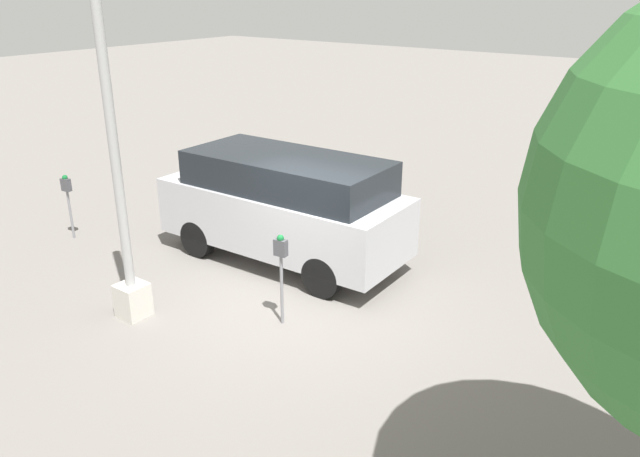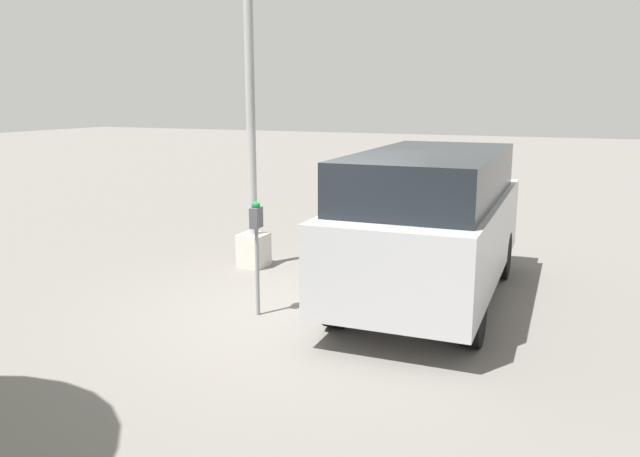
{
  "view_description": "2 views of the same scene",
  "coord_description": "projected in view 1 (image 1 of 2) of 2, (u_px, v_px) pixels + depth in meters",
  "views": [
    {
      "loc": [
        -5.78,
        7.12,
        4.99
      ],
      "look_at": [
        -0.36,
        -0.19,
        1.38
      ],
      "focal_mm": 35.0,
      "sensor_mm": 36.0,
      "label": 1
    },
    {
      "loc": [
        -6.94,
        -3.23,
        2.77
      ],
      "look_at": [
        -0.33,
        -0.35,
        1.25
      ],
      "focal_mm": 35.0,
      "sensor_mm": 36.0,
      "label": 2
    }
  ],
  "objects": [
    {
      "name": "parking_meter_near",
      "position": [
        281.0,
        259.0,
        9.4
      ],
      "size": [
        0.21,
        0.13,
        1.49
      ],
      "rotation": [
        0.0,
        0.0,
        0.12
      ],
      "color": "gray",
      "rests_on": "ground"
    },
    {
      "name": "parked_van",
      "position": [
        284.0,
        204.0,
        11.61
      ],
      "size": [
        4.79,
        2.0,
        2.07
      ],
      "rotation": [
        0.0,
        0.0,
        0.03
      ],
      "color": "#B2B2B7",
      "rests_on": "ground"
    },
    {
      "name": "lamp_post",
      "position": [
        122.0,
        215.0,
        9.39
      ],
      "size": [
        0.44,
        0.44,
        5.62
      ],
      "color": "beige",
      "rests_on": "ground"
    },
    {
      "name": "ground_plane",
      "position": [
        296.0,
        304.0,
        10.35
      ],
      "size": [
        80.0,
        80.0,
        0.0
      ],
      "primitive_type": "plane",
      "color": "slate"
    },
    {
      "name": "parking_meter_far",
      "position": [
        67.0,
        192.0,
        12.68
      ],
      "size": [
        0.21,
        0.13,
        1.37
      ],
      "rotation": [
        0.0,
        0.0,
        0.12
      ],
      "color": "gray",
      "rests_on": "ground"
    }
  ]
}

